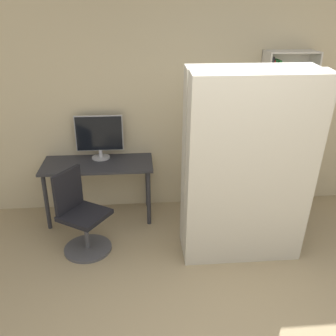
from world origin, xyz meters
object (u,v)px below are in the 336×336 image
(mattress_near, at_px, (251,175))
(office_chair, at_px, (81,220))
(mattress_far, at_px, (243,164))
(monitor, at_px, (99,136))
(bookshelf, at_px, (276,134))

(mattress_near, bearing_deg, office_chair, 167.66)
(office_chair, relative_size, mattress_far, 0.46)
(office_chair, height_order, mattress_far, mattress_far)
(mattress_near, bearing_deg, mattress_far, 90.00)
(mattress_far, bearing_deg, office_chair, 177.21)
(monitor, xyz_separation_m, bookshelf, (2.21, -0.00, -0.04))
(monitor, bearing_deg, mattress_near, -38.61)
(office_chair, xyz_separation_m, mattress_near, (1.70, -0.37, 0.63))
(monitor, xyz_separation_m, office_chair, (-0.17, -0.85, -0.67))
(bookshelf, relative_size, mattress_near, 1.00)
(mattress_near, bearing_deg, monitor, 141.39)
(bookshelf, relative_size, mattress_far, 1.01)
(office_chair, xyz_separation_m, bookshelf, (2.38, 0.85, 0.63))
(monitor, bearing_deg, mattress_far, -31.37)
(monitor, xyz_separation_m, mattress_far, (1.53, -0.93, -0.04))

